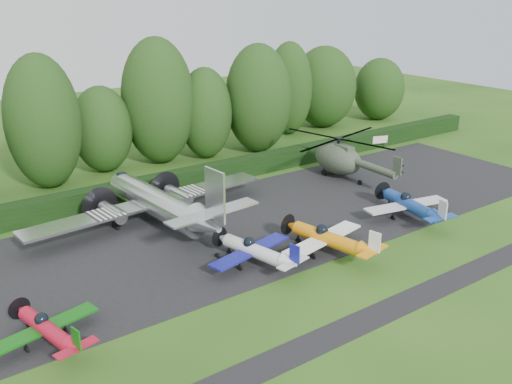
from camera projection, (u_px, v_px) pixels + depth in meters
ground at (302, 281)px, 38.95m from camera, size 160.00×160.00×0.00m
apron at (224, 232)px, 46.59m from camera, size 70.00×18.00×0.01m
taxiway_verge at (366, 320)px, 34.36m from camera, size 70.00×2.00×0.00m
hedgerow at (163, 194)px, 54.99m from camera, size 90.00×1.60×2.00m
transport_plane at (158, 203)px, 47.27m from camera, size 22.16×16.99×7.10m
light_plane_red at (47, 329)px, 31.73m from camera, size 6.42×6.75×2.47m
light_plane_white at (255, 251)px, 40.71m from camera, size 7.23×7.60×2.78m
light_plane_orange at (329, 239)px, 42.37m from camera, size 7.92×8.32×3.04m
light_plane_blue at (410, 205)px, 48.81m from camera, size 7.91×8.32×3.04m
helicopter at (338, 156)px, 59.33m from camera, size 12.95×15.16×4.17m
sign_board at (377, 141)px, 69.50m from camera, size 2.88×0.11×1.62m
tree_1 at (43, 122)px, 54.73m from camera, size 7.18×7.18×13.18m
tree_2 at (324, 87)px, 79.07m from camera, size 8.91×8.91×11.22m
tree_5 at (102, 129)px, 60.22m from camera, size 6.33×6.33×9.23m
tree_6 at (379, 89)px, 83.82m from camera, size 7.34×7.34×9.01m
tree_8 at (258, 99)px, 66.98m from camera, size 7.83×7.83×12.78m
tree_9 at (158, 101)px, 62.48m from camera, size 8.04×8.04×13.92m
tree_10 at (289, 89)px, 74.98m from camera, size 6.17×6.17×12.20m
tree_11 at (205, 113)px, 64.84m from camera, size 6.13×6.13×10.44m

